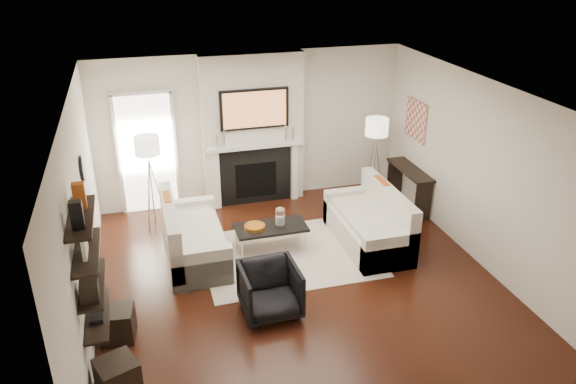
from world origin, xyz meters
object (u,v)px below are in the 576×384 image
object	(u,v)px
coffee_table	(271,227)
armchair	(270,288)
lamp_right_shade	(377,127)
ottoman_near	(117,323)
lamp_left_shade	(147,145)
loveseat_left_base	(195,245)
loveseat_right_base	(367,232)

from	to	relation	value
coffee_table	armchair	bearing A→B (deg)	-104.47
lamp_right_shade	ottoman_near	distance (m)	5.41
lamp_left_shade	ottoman_near	bearing A→B (deg)	-102.43
coffee_table	lamp_right_shade	bearing A→B (deg)	27.89
armchair	loveseat_left_base	bearing A→B (deg)	113.30
lamp_right_shade	loveseat_right_base	bearing A→B (deg)	-116.64
loveseat_left_base	lamp_right_shade	world-z (taller)	lamp_right_shade
armchair	coffee_table	bearing A→B (deg)	73.94
lamp_left_shade	lamp_right_shade	xyz separation A→B (m)	(3.90, -0.12, 0.00)
coffee_table	lamp_right_shade	xyz separation A→B (m)	(2.21, 1.17, 1.05)
loveseat_left_base	loveseat_right_base	distance (m)	2.69
loveseat_left_base	coffee_table	bearing A→B (deg)	-4.82
armchair	lamp_left_shade	distance (m)	3.29
ottoman_near	coffee_table	bearing A→B (deg)	33.42
armchair	ottoman_near	world-z (taller)	armchair
coffee_table	armchair	distance (m)	1.59
loveseat_left_base	loveseat_right_base	xyz separation A→B (m)	(2.67, -0.32, 0.00)
coffee_table	armchair	xyz separation A→B (m)	(-0.40, -1.54, -0.03)
loveseat_right_base	loveseat_left_base	bearing A→B (deg)	173.24
armchair	lamp_right_shade	distance (m)	3.92
loveseat_right_base	ottoman_near	xyz separation A→B (m)	(-3.82, -1.30, -0.01)
armchair	loveseat_right_base	bearing A→B (deg)	33.00
loveseat_right_base	lamp_left_shade	bearing A→B (deg)	154.74
lamp_right_shade	armchair	bearing A→B (deg)	-133.93
lamp_right_shade	loveseat_left_base	bearing A→B (deg)	-162.32
loveseat_right_base	armchair	size ratio (longest dim) A/B	2.41
coffee_table	ottoman_near	size ratio (longest dim) A/B	2.75
coffee_table	lamp_right_shade	distance (m)	2.72
loveseat_right_base	coffee_table	world-z (taller)	same
loveseat_right_base	lamp_right_shade	distance (m)	1.99
lamp_right_shade	ottoman_near	xyz separation A→B (m)	(-4.52, -2.69, -1.25)
lamp_left_shade	ottoman_near	size ratio (longest dim) A/B	1.00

